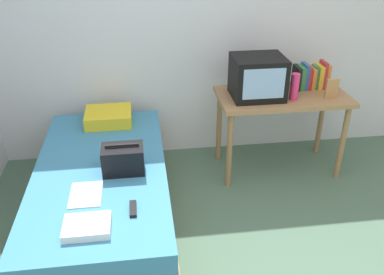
{
  "coord_description": "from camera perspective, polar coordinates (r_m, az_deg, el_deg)",
  "views": [
    {
      "loc": [
        -0.59,
        -1.8,
        2.18
      ],
      "look_at": [
        -0.2,
        1.09,
        0.6
      ],
      "focal_mm": 38.69,
      "sensor_mm": 36.0,
      "label": 1
    }
  ],
  "objects": [
    {
      "name": "wall_back",
      "position": [
        3.95,
        1.19,
        15.54
      ],
      "size": [
        5.2,
        0.1,
        2.6
      ],
      "primitive_type": "cube",
      "color": "silver",
      "rests_on": "ground"
    },
    {
      "name": "desk",
      "position": [
        3.83,
        12.25,
        4.45
      ],
      "size": [
        1.16,
        0.6,
        0.76
      ],
      "color": "#9E754C",
      "rests_on": "ground"
    },
    {
      "name": "magazine",
      "position": [
        2.89,
        -14.43,
        -7.61
      ],
      "size": [
        0.21,
        0.29,
        0.01
      ],
      "primitive_type": "cube",
      "color": "white",
      "rests_on": "bed"
    },
    {
      "name": "water_bottle",
      "position": [
        3.66,
        13.96,
        6.8
      ],
      "size": [
        0.07,
        0.07,
        0.23
      ],
      "primitive_type": "cylinder",
      "color": "#E53372",
      "rests_on": "desk"
    },
    {
      "name": "tv",
      "position": [
        3.64,
        9.04,
        8.22
      ],
      "size": [
        0.44,
        0.39,
        0.36
      ],
      "color": "black",
      "rests_on": "desk"
    },
    {
      "name": "book_row",
      "position": [
        3.97,
        16.04,
        8.09
      ],
      "size": [
        0.31,
        0.17,
        0.25
      ],
      "color": "black",
      "rests_on": "desk"
    },
    {
      "name": "handbag",
      "position": [
        3.04,
        -9.48,
        -2.95
      ],
      "size": [
        0.3,
        0.2,
        0.22
      ],
      "color": "black",
      "rests_on": "bed"
    },
    {
      "name": "folded_towel",
      "position": [
        2.59,
        -14.27,
        -11.82
      ],
      "size": [
        0.28,
        0.22,
        0.05
      ],
      "primitive_type": "cube",
      "color": "white",
      "rests_on": "bed"
    },
    {
      "name": "pillow",
      "position": [
        3.8,
        -11.43,
        2.84
      ],
      "size": [
        0.41,
        0.36,
        0.11
      ],
      "primitive_type": "cube",
      "color": "yellow",
      "rests_on": "bed"
    },
    {
      "name": "remote_dark",
      "position": [
        2.7,
        -8.13,
        -9.7
      ],
      "size": [
        0.04,
        0.16,
        0.02
      ],
      "primitive_type": "cube",
      "color": "black",
      "rests_on": "bed"
    },
    {
      "name": "bed",
      "position": [
        3.31,
        -12.1,
        -7.92
      ],
      "size": [
        1.0,
        2.0,
        0.52
      ],
      "color": "#9E754C",
      "rests_on": "ground"
    },
    {
      "name": "picture_frame",
      "position": [
        3.8,
        18.71,
        6.42
      ],
      "size": [
        0.11,
        0.02,
        0.17
      ],
      "primitive_type": "cube",
      "color": "#B27F4C",
      "rests_on": "desk"
    }
  ]
}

